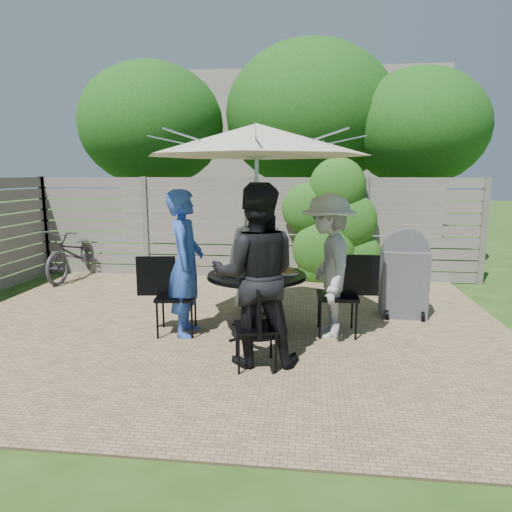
# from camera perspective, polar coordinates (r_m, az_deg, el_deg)

# --- Properties ---
(backyard_envelope) EXTENTS (60.00, 60.00, 5.00)m
(backyard_envelope) POSITION_cam_1_polar(r_m,az_deg,el_deg) (15.50, 3.30, 12.81)
(backyard_envelope) COLOR #244917
(backyard_envelope) RESTS_ON ground
(patio_table) EXTENTS (1.25, 1.25, 0.75)m
(patio_table) POSITION_cam_1_polar(r_m,az_deg,el_deg) (5.38, 0.08, -4.56)
(patio_table) COLOR black
(patio_table) RESTS_ON ground
(umbrella) EXTENTS (2.77, 2.77, 2.45)m
(umbrella) POSITION_cam_1_polar(r_m,az_deg,el_deg) (5.22, 0.09, 14.31)
(umbrella) COLOR silver
(umbrella) RESTS_ON ground
(chair_back) EXTENTS (0.48, 0.65, 0.86)m
(chair_back) POSITION_cam_1_polar(r_m,az_deg,el_deg) (6.38, 0.17, -4.65)
(chair_back) COLOR black
(chair_back) RESTS_ON ground
(person_back) EXTENTS (0.86, 0.61, 1.66)m
(person_back) POSITION_cam_1_polar(r_m,az_deg,el_deg) (6.13, 0.17, 0.23)
(person_back) COLOR silver
(person_back) RESTS_ON ground
(chair_left) EXTENTS (0.71, 0.52, 0.95)m
(chair_left) POSITION_cam_1_polar(r_m,az_deg,el_deg) (5.54, -10.03, -6.81)
(chair_left) COLOR black
(chair_left) RESTS_ON ground
(person_left) EXTENTS (0.48, 0.67, 1.73)m
(person_left) POSITION_cam_1_polar(r_m,az_deg,el_deg) (5.38, -8.79, -0.95)
(person_left) COLOR blue
(person_left) RESTS_ON ground
(chair_front) EXTENTS (0.49, 0.65, 0.85)m
(chair_front) POSITION_cam_1_polar(r_m,az_deg,el_deg) (4.55, -0.04, -10.89)
(chair_front) COLOR black
(chair_front) RESTS_ON ground
(person_front) EXTENTS (0.95, 0.78, 1.82)m
(person_front) POSITION_cam_1_polar(r_m,az_deg,el_deg) (4.49, -0.04, -2.47)
(person_front) COLOR black
(person_front) RESTS_ON ground
(chair_right) EXTENTS (0.71, 0.48, 0.98)m
(chair_right) POSITION_cam_1_polar(r_m,az_deg,el_deg) (5.52, 10.24, -6.81)
(chair_right) COLOR black
(chair_right) RESTS_ON ground
(person_right) EXTENTS (0.73, 1.14, 1.68)m
(person_right) POSITION_cam_1_polar(r_m,az_deg,el_deg) (5.37, 8.98, -1.24)
(person_right) COLOR #B1B2AD
(person_right) RESTS_ON ground
(plate_back) EXTENTS (0.26, 0.26, 0.06)m
(plate_back) POSITION_cam_1_polar(r_m,az_deg,el_deg) (5.68, 0.13, -1.18)
(plate_back) COLOR white
(plate_back) RESTS_ON patio_table
(plate_left) EXTENTS (0.26, 0.26, 0.06)m
(plate_left) POSITION_cam_1_polar(r_m,az_deg,el_deg) (5.34, -3.78, -1.93)
(plate_left) COLOR white
(plate_left) RESTS_ON patio_table
(plate_front) EXTENTS (0.26, 0.26, 0.06)m
(plate_front) POSITION_cam_1_polar(r_m,az_deg,el_deg) (4.97, 0.04, -2.82)
(plate_front) COLOR white
(plate_front) RESTS_ON patio_table
(plate_right) EXTENTS (0.26, 0.26, 0.06)m
(plate_right) POSITION_cam_1_polar(r_m,az_deg,el_deg) (5.33, 3.96, -1.95)
(plate_right) COLOR white
(plate_right) RESTS_ON patio_table
(plate_extra) EXTENTS (0.24, 0.24, 0.06)m
(plate_extra) POSITION_cam_1_polar(r_m,az_deg,el_deg) (5.03, 2.10, -2.67)
(plate_extra) COLOR white
(plate_extra) RESTS_ON patio_table
(glass_back) EXTENTS (0.07, 0.07, 0.14)m
(glass_back) POSITION_cam_1_polar(r_m,az_deg,el_deg) (5.57, -0.96, -0.93)
(glass_back) COLOR silver
(glass_back) RESTS_ON patio_table
(glass_left) EXTENTS (0.07, 0.07, 0.14)m
(glass_left) POSITION_cam_1_polar(r_m,az_deg,el_deg) (5.22, -2.78, -1.69)
(glass_left) COLOR silver
(glass_left) RESTS_ON patio_table
(glass_front) EXTENTS (0.07, 0.07, 0.14)m
(glass_front) POSITION_cam_1_polar(r_m,az_deg,el_deg) (5.06, 1.24, -2.06)
(glass_front) COLOR silver
(glass_front) RESTS_ON patio_table
(glass_right) EXTENTS (0.07, 0.07, 0.14)m
(glass_right) POSITION_cam_1_polar(r_m,az_deg,el_deg) (5.42, 2.84, -1.25)
(glass_right) COLOR silver
(glass_right) RESTS_ON patio_table
(syrup_jug) EXTENTS (0.09, 0.09, 0.16)m
(syrup_jug) POSITION_cam_1_polar(r_m,az_deg,el_deg) (5.36, -0.55, -1.25)
(syrup_jug) COLOR #59280C
(syrup_jug) RESTS_ON patio_table
(coffee_cup) EXTENTS (0.08, 0.08, 0.12)m
(coffee_cup) POSITION_cam_1_polar(r_m,az_deg,el_deg) (5.53, 1.15, -1.11)
(coffee_cup) COLOR #C6B293
(coffee_cup) RESTS_ON patio_table
(bicycle) EXTENTS (0.74, 1.81, 0.93)m
(bicycle) POSITION_cam_1_polar(r_m,az_deg,el_deg) (8.95, -21.49, 0.30)
(bicycle) COLOR #333338
(bicycle) RESTS_ON ground
(bbq_grill) EXTENTS (0.60, 0.47, 1.19)m
(bbq_grill) POSITION_cam_1_polar(r_m,az_deg,el_deg) (6.39, 17.99, -2.51)
(bbq_grill) COLOR #535358
(bbq_grill) RESTS_ON ground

